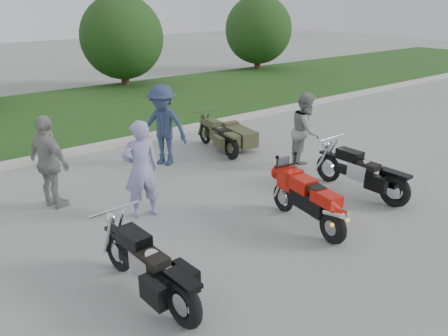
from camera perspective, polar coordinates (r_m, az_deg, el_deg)
ground at (r=7.68m, az=5.27°, el=-8.29°), size 80.00×80.00×0.00m
curb at (r=12.34m, az=-14.05°, el=3.15°), size 60.00×0.30×0.15m
grass_strip at (r=16.10m, az=-20.28°, el=6.63°), size 60.00×8.00×0.14m
tree_mid_right at (r=20.32m, az=-13.19°, el=16.27°), size 3.60×3.60×4.00m
tree_far_right at (r=24.80m, az=4.51°, el=17.54°), size 3.60×3.60×4.00m
sportbike_red at (r=7.72m, az=11.02°, el=-4.04°), size 0.51×1.91×0.91m
cruiser_left at (r=5.98m, az=-9.47°, el=-13.04°), size 0.45×2.24×0.86m
cruiser_right at (r=9.31m, az=17.80°, el=-0.82°), size 0.38×2.24×0.86m
cruiser_sidecar at (r=11.57m, az=0.94°, el=4.13°), size 1.17×2.04×0.79m
person_stripe at (r=7.96m, az=-10.77°, el=-0.20°), size 0.75×0.57×1.83m
person_grey at (r=10.39m, az=10.63°, el=4.80°), size 1.10×1.04×1.80m
person_denim at (r=10.49m, az=-8.00°, el=5.52°), size 1.24×1.44×1.94m
person_back at (r=8.82m, az=-21.84°, el=0.67°), size 0.75×1.15×1.81m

